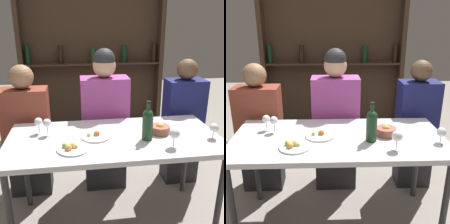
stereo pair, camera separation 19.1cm
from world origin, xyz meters
The scene contains 14 objects.
ground_plane centered at (0.00, 0.00, 0.00)m, with size 10.00×10.00×0.00m, color gray.
dining_table centered at (0.00, 0.00, 0.67)m, with size 1.51×0.71×0.74m.
wine_rack_wall centered at (0.00, 2.04, 1.13)m, with size 1.98×0.21×2.23m.
wine_bottle centered at (0.22, -0.07, 0.86)m, with size 0.07×0.07×0.28m.
wine_glass_0 centered at (0.68, -0.12, 0.81)m, with size 0.06×0.06×0.11m.
wine_glass_1 centered at (-0.47, 0.09, 0.83)m, with size 0.06×0.06×0.13m.
wine_glass_2 centered at (-0.53, 0.14, 0.82)m, with size 0.06×0.06×0.12m.
wine_glass_3 centered at (0.36, -0.21, 0.83)m, with size 0.07×0.07×0.13m.
food_plate_0 centered at (-0.13, 0.01, 0.75)m, with size 0.21×0.21×0.05m.
food_plate_1 centered at (-0.30, -0.16, 0.75)m, with size 0.21×0.21×0.05m.
snack_bowl centered at (0.34, 0.02, 0.77)m, with size 0.14×0.14×0.08m.
seated_person_left centered at (-0.69, 0.51, 0.56)m, with size 0.39×0.22×1.18m.
seated_person_center centered at (-0.01, 0.51, 0.63)m, with size 0.41×0.22×1.31m.
seated_person_right centered at (0.73, 0.51, 0.57)m, with size 0.35×0.22×1.20m.
Camera 2 is at (-0.07, -1.70, 1.52)m, focal length 42.00 mm.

